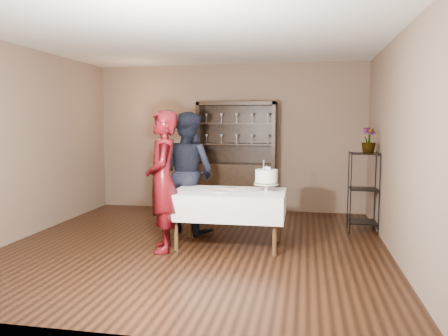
{
  "coord_description": "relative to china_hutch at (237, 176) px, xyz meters",
  "views": [
    {
      "loc": [
        1.43,
        -5.52,
        1.64
      ],
      "look_at": [
        0.37,
        0.1,
        1.04
      ],
      "focal_mm": 35.0,
      "sensor_mm": 36.0,
      "label": 1
    }
  ],
  "objects": [
    {
      "name": "wall_right",
      "position": [
        2.3,
        -2.25,
        0.69
      ],
      "size": [
        0.02,
        5.0,
        2.7
      ],
      "primitive_type": "cube",
      "color": "brown",
      "rests_on": "floor"
    },
    {
      "name": "wall_left",
      "position": [
        -2.7,
        -2.25,
        0.69
      ],
      "size": [
        0.02,
        5.0,
        2.7
      ],
      "primitive_type": "cube",
      "color": "brown",
      "rests_on": "floor"
    },
    {
      "name": "woman",
      "position": [
        -0.55,
        -2.53,
        0.23
      ],
      "size": [
        0.61,
        0.76,
        1.79
      ],
      "primitive_type": "imported",
      "rotation": [
        0.0,
        0.0,
        -1.25
      ],
      "color": "#390511",
      "rests_on": "floor"
    },
    {
      "name": "plate_far",
      "position": [
        0.2,
        -1.99,
        0.08
      ],
      "size": [
        0.22,
        0.22,
        0.01
      ],
      "primitive_type": "cylinder",
      "rotation": [
        0.0,
        0.0,
        0.2
      ],
      "color": "white",
      "rests_on": "cake_table"
    },
    {
      "name": "cake",
      "position": [
        0.72,
        -2.1,
        0.25
      ],
      "size": [
        0.33,
        0.33,
        0.45
      ],
      "rotation": [
        0.0,
        0.0,
        -0.13
      ],
      "color": "white",
      "rests_on": "cake_table"
    },
    {
      "name": "china_hutch",
      "position": [
        0.0,
        0.0,
        0.0
      ],
      "size": [
        1.4,
        0.48,
        2.0
      ],
      "color": "black",
      "rests_on": "floor"
    },
    {
      "name": "back_wall",
      "position": [
        -0.2,
        0.25,
        0.69
      ],
      "size": [
        5.0,
        0.02,
        2.7
      ],
      "primitive_type": "cube",
      "color": "brown",
      "rests_on": "floor"
    },
    {
      "name": "cake_table",
      "position": [
        0.24,
        -2.17,
        -0.1
      ],
      "size": [
        1.48,
        0.92,
        0.74
      ],
      "rotation": [
        0.0,
        0.0,
        0.01
      ],
      "color": "white",
      "rests_on": "floor"
    },
    {
      "name": "plate_near",
      "position": [
        0.15,
        -2.27,
        0.08
      ],
      "size": [
        0.27,
        0.27,
        0.01
      ],
      "primitive_type": "cylinder",
      "rotation": [
        0.0,
        0.0,
        -0.42
      ],
      "color": "white",
      "rests_on": "cake_table"
    },
    {
      "name": "plant_etagere",
      "position": [
        2.08,
        -1.05,
        -0.01
      ],
      "size": [
        0.42,
        0.42,
        1.2
      ],
      "color": "black",
      "rests_on": "floor"
    },
    {
      "name": "potted_plant",
      "position": [
        2.13,
        -1.09,
        0.71
      ],
      "size": [
        0.29,
        0.29,
        0.38
      ],
      "primitive_type": "imported",
      "rotation": [
        0.0,
        0.0,
        0.46
      ],
      "color": "#436430",
      "rests_on": "plant_etagere"
    },
    {
      "name": "floor",
      "position": [
        -0.2,
        -2.25,
        -0.66
      ],
      "size": [
        5.0,
        5.0,
        0.0
      ],
      "primitive_type": "plane",
      "color": "black",
      "rests_on": "ground"
    },
    {
      "name": "man",
      "position": [
        -0.5,
        -1.52,
        0.23
      ],
      "size": [
        1.08,
        0.99,
        1.79
      ],
      "primitive_type": "imported",
      "rotation": [
        0.0,
        0.0,
        2.69
      ],
      "color": "black",
      "rests_on": "floor"
    },
    {
      "name": "ceiling",
      "position": [
        -0.2,
        -2.25,
        2.04
      ],
      "size": [
        5.0,
        5.0,
        0.0
      ],
      "primitive_type": "plane",
      "rotation": [
        3.14,
        0.0,
        0.0
      ],
      "color": "white",
      "rests_on": "back_wall"
    }
  ]
}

